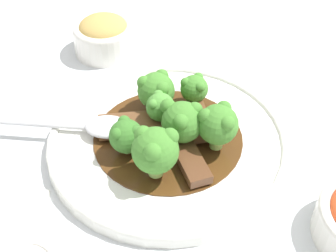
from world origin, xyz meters
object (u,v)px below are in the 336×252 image
object	(u,v)px
broccoli_floret_0	(156,90)
broccoli_floret_5	(155,150)
beef_strip_1	(190,161)
beef_strip_0	(128,125)
beef_strip_3	(193,122)
side_bowl_appetizer	(104,35)
broccoli_floret_2	(182,121)
broccoli_floret_3	(218,124)
beef_strip_2	(149,136)
broccoli_floret_1	(126,135)
serving_spoon	(92,126)
broccoli_floret_4	(160,107)
main_plate	(168,140)
broccoli_floret_6	(194,88)

from	to	relation	value
broccoli_floret_0	broccoli_floret_5	xyz separation A→B (m)	(0.00, 0.11, 0.01)
beef_strip_1	beef_strip_0	bearing A→B (deg)	-41.47
beef_strip_3	side_bowl_appetizer	distance (m)	0.23
broccoli_floret_2	broccoli_floret_3	xyz separation A→B (m)	(-0.04, 0.01, 0.00)
beef_strip_2	broccoli_floret_1	size ratio (longest dim) A/B	1.35
serving_spoon	broccoli_floret_2	bearing A→B (deg)	167.05
beef_strip_2	broccoli_floret_5	bearing A→B (deg)	97.56
broccoli_floret_3	broccoli_floret_0	bearing A→B (deg)	-47.58
broccoli_floret_4	broccoli_floret_5	xyz separation A→B (m)	(0.01, 0.08, 0.01)
main_plate	broccoli_floret_1	world-z (taller)	broccoli_floret_1
broccoli_floret_5	broccoli_floret_1	bearing A→B (deg)	-48.54
broccoli_floret_4	serving_spoon	size ratio (longest dim) A/B	0.22
main_plate	side_bowl_appetizer	bearing A→B (deg)	-67.06
beef_strip_2	broccoli_floret_3	distance (m)	0.08
broccoli_floret_2	serving_spoon	distance (m)	0.11
broccoli_floret_2	broccoli_floret_4	world-z (taller)	broccoli_floret_2
beef_strip_2	broccoli_floret_4	distance (m)	0.04
beef_strip_3	broccoli_floret_6	bearing A→B (deg)	-96.27
beef_strip_0	broccoli_floret_2	xyz separation A→B (m)	(-0.06, 0.03, 0.03)
broccoli_floret_1	serving_spoon	bearing A→B (deg)	-39.60
beef_strip_3	broccoli_floret_2	bearing A→B (deg)	62.23
beef_strip_3	broccoli_floret_0	bearing A→B (deg)	-41.60
beef_strip_1	beef_strip_3	distance (m)	0.06
beef_strip_3	broccoli_floret_3	world-z (taller)	broccoli_floret_3
broccoli_floret_3	broccoli_floret_5	xyz separation A→B (m)	(0.07, 0.04, 0.00)
broccoli_floret_1	broccoli_floret_3	world-z (taller)	broccoli_floret_3
broccoli_floret_0	broccoli_floret_6	size ratio (longest dim) A/B	1.21
beef_strip_1	broccoli_floret_1	distance (m)	0.08
broccoli_floret_3	broccoli_floret_4	distance (m)	0.08
beef_strip_3	broccoli_floret_4	xyz separation A→B (m)	(0.04, -0.00, 0.02)
beef_strip_3	side_bowl_appetizer	bearing A→B (deg)	-58.48
broccoli_floret_0	main_plate	bearing A→B (deg)	103.34
main_plate	beef_strip_3	size ratio (longest dim) A/B	4.23
broccoli_floret_4	side_bowl_appetizer	distance (m)	0.21
broccoli_floret_1	broccoli_floret_4	xyz separation A→B (m)	(-0.04, -0.04, 0.00)
broccoli_floret_0	broccoli_floret_4	world-z (taller)	broccoli_floret_0
beef_strip_2	broccoli_floret_2	distance (m)	0.05
side_bowl_appetizer	broccoli_floret_6	bearing A→B (deg)	129.50
beef_strip_1	side_bowl_appetizer	world-z (taller)	side_bowl_appetizer
beef_strip_1	beef_strip_2	distance (m)	0.06
beef_strip_3	main_plate	bearing A→B (deg)	27.22
broccoli_floret_0	broccoli_floret_6	world-z (taller)	broccoli_floret_0
beef_strip_2	broccoli_floret_4	bearing A→B (deg)	-117.02
beef_strip_0	beef_strip_2	distance (m)	0.03
main_plate	beef_strip_2	size ratio (longest dim) A/B	5.10
broccoli_floret_5	side_bowl_appetizer	size ratio (longest dim) A/B	0.67
broccoli_floret_2	beef_strip_0	bearing A→B (deg)	-23.05
beef_strip_0	broccoli_floret_4	world-z (taller)	broccoli_floret_4
beef_strip_1	broccoli_floret_4	world-z (taller)	broccoli_floret_4
beef_strip_3	broccoli_floret_3	size ratio (longest dim) A/B	1.19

